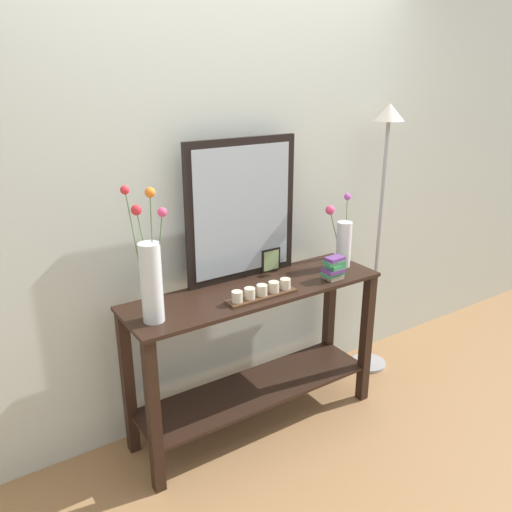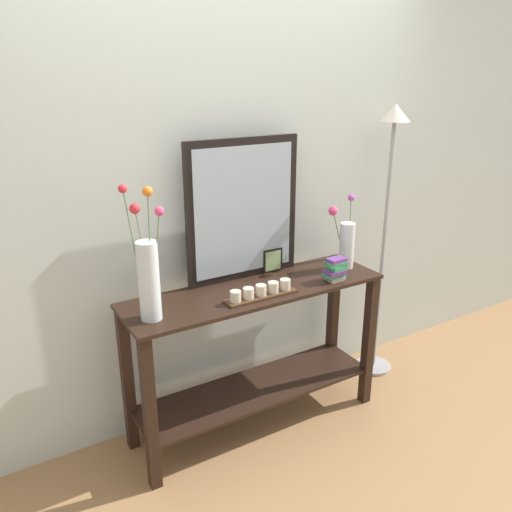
% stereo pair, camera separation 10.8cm
% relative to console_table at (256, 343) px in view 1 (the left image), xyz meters
% --- Properties ---
extents(ground_plane, '(7.00, 6.00, 0.02)m').
position_rel_console_table_xyz_m(ground_plane, '(0.00, 0.00, -0.53)').
color(ground_plane, '#997047').
extents(wall_back, '(6.40, 0.08, 2.70)m').
position_rel_console_table_xyz_m(wall_back, '(0.00, 0.33, 0.83)').
color(wall_back, beige).
rests_on(wall_back, ground).
extents(console_table, '(1.44, 0.41, 0.85)m').
position_rel_console_table_xyz_m(console_table, '(0.00, 0.00, 0.00)').
color(console_table, black).
rests_on(console_table, ground).
extents(mirror_leaning, '(0.67, 0.03, 0.77)m').
position_rel_console_table_xyz_m(mirror_leaning, '(0.03, 0.18, 0.71)').
color(mirror_leaning, black).
rests_on(mirror_leaning, console_table).
extents(tall_vase_left, '(0.16, 0.18, 0.64)m').
position_rel_console_table_xyz_m(tall_vase_left, '(-0.60, -0.05, 0.55)').
color(tall_vase_left, silver).
rests_on(tall_vase_left, console_table).
extents(vase_right, '(0.20, 0.14, 0.41)m').
position_rel_console_table_xyz_m(vase_right, '(0.61, 0.01, 0.49)').
color(vase_right, silver).
rests_on(vase_right, console_table).
extents(candle_tray, '(0.39, 0.09, 0.07)m').
position_rel_console_table_xyz_m(candle_tray, '(-0.03, -0.11, 0.36)').
color(candle_tray, '#472D1C').
rests_on(candle_tray, console_table).
extents(picture_frame_small, '(0.13, 0.01, 0.14)m').
position_rel_console_table_xyz_m(picture_frame_small, '(0.21, 0.16, 0.40)').
color(picture_frame_small, black).
rests_on(picture_frame_small, console_table).
extents(book_stack, '(0.13, 0.08, 0.13)m').
position_rel_console_table_xyz_m(book_stack, '(0.44, -0.12, 0.39)').
color(book_stack, '#B2A893').
rests_on(book_stack, console_table).
extents(floor_lamp, '(0.24, 0.24, 1.76)m').
position_rel_console_table_xyz_m(floor_lamp, '(1.00, 0.09, 0.67)').
color(floor_lamp, '#9E9EA3').
rests_on(floor_lamp, ground).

